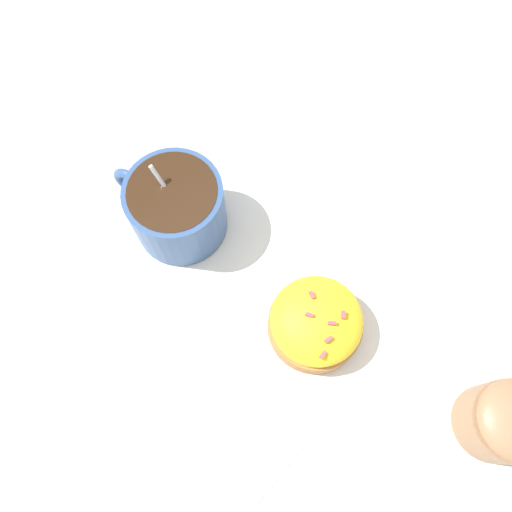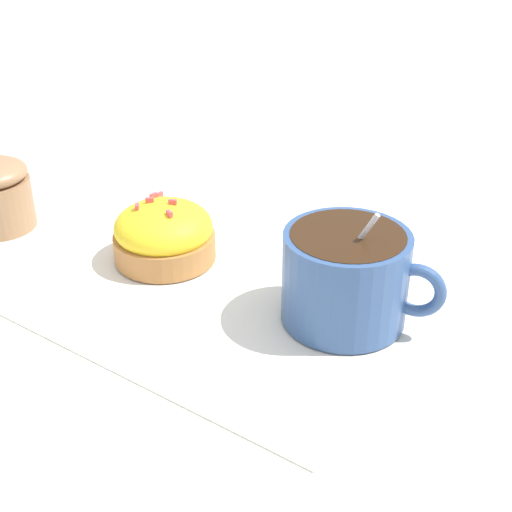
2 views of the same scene
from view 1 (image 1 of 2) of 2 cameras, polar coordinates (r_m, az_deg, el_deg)
name	(u,v)px [view 1 (image 1 of 2)]	position (r m, az deg, el deg)	size (l,w,h in m)	color
ground_plane	(243,278)	(0.51, -1.44, -2.48)	(3.00, 3.00, 0.00)	silver
paper_napkin	(243,277)	(0.51, -1.45, -2.43)	(0.32, 0.32, 0.00)	white
coffee_cup	(176,206)	(0.50, -9.15, 5.61)	(0.12, 0.09, 0.09)	#335184
frosted_pastry	(316,322)	(0.47, 6.86, -7.53)	(0.09, 0.09, 0.06)	#B2753D
sugar_bowl	(506,422)	(0.49, 26.69, -16.55)	(0.07, 0.07, 0.07)	#99704C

